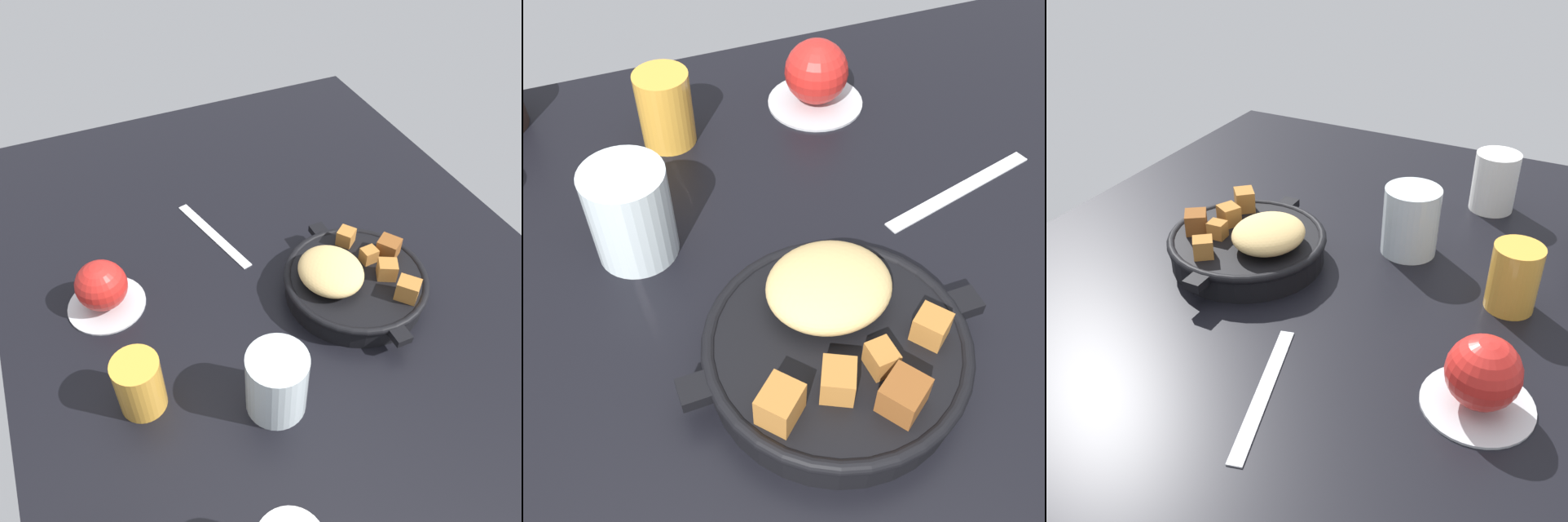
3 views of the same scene
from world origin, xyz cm
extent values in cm
cube|color=black|center=(0.00, 0.00, -1.20)|extent=(119.42, 84.64, 2.40)
cylinder|color=black|center=(-4.76, -8.87, 1.93)|extent=(21.06, 21.06, 3.87)
torus|color=black|center=(-4.76, -8.87, 3.56)|extent=(21.84, 21.84, 1.20)
cube|color=black|center=(6.98, -8.87, 3.29)|extent=(2.64, 2.40, 1.20)
cube|color=black|center=(-16.50, -8.87, 3.29)|extent=(2.64, 2.40, 1.20)
ellipsoid|color=tan|center=(-3.85, -4.86, 5.73)|extent=(10.53, 9.46, 3.72)
cube|color=#A86B2D|center=(-6.58, -12.92, 5.24)|extent=(3.49, 3.59, 2.75)
cube|color=#A86B2D|center=(-2.68, -12.22, 5.02)|extent=(2.12, 2.44, 2.31)
cube|color=#A86B2D|center=(2.26, -11.06, 5.13)|extent=(3.44, 3.47, 2.53)
cube|color=brown|center=(-2.68, -15.72, 5.31)|extent=(4.22, 4.15, 2.88)
cube|color=#A86B2D|center=(-11.28, -13.30, 5.41)|extent=(4.08, 4.04, 3.09)
cylinder|color=#B7BABF|center=(8.25, 26.50, 0.30)|extent=(11.66, 11.66, 0.60)
sphere|color=red|center=(8.25, 26.50, 4.41)|extent=(7.62, 7.62, 7.62)
cube|color=silver|center=(16.53, 6.26, 0.18)|extent=(19.56, 6.48, 0.36)
cylinder|color=gold|center=(-10.25, 25.77, 4.31)|extent=(6.07, 6.07, 8.62)
cylinder|color=silver|center=(-17.26, 10.17, 4.87)|extent=(7.83, 7.83, 9.74)
cylinder|color=white|center=(-35.87, 17.62, 4.71)|extent=(6.89, 6.89, 9.41)
camera|label=1|loc=(-50.29, 26.99, 62.94)|focal=37.46mm
camera|label=2|loc=(-18.68, -33.58, 45.72)|focal=43.26mm
camera|label=3|loc=(56.04, 31.64, 45.68)|focal=42.20mm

